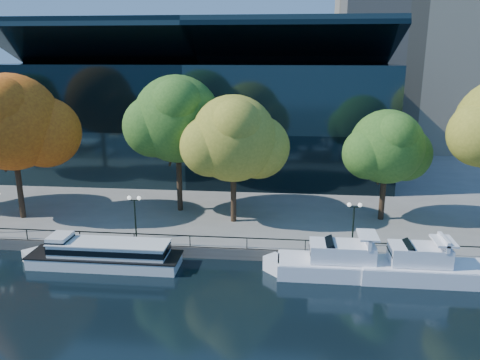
# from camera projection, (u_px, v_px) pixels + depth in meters

# --- Properties ---
(ground) EXTENTS (160.00, 160.00, 0.00)m
(ground) POSITION_uv_depth(u_px,v_px,m) (182.00, 273.00, 38.08)
(ground) COLOR black
(ground) RESTS_ON ground
(promenade) EXTENTS (90.00, 67.08, 1.00)m
(promenade) POSITION_uv_depth(u_px,v_px,m) (233.00, 165.00, 72.87)
(promenade) COLOR slate
(promenade) RESTS_ON ground
(railing) EXTENTS (88.20, 0.08, 0.99)m
(railing) POSITION_uv_depth(u_px,v_px,m) (190.00, 236.00, 40.69)
(railing) COLOR black
(railing) RESTS_ON promenade
(convention_building) EXTENTS (50.00, 24.57, 21.43)m
(convention_building) POSITION_uv_depth(u_px,v_px,m) (202.00, 117.00, 66.75)
(convention_building) COLOR black
(convention_building) RESTS_ON ground
(tour_boat) EXTENTS (13.94, 3.11, 2.64)m
(tour_boat) POSITION_uv_depth(u_px,v_px,m) (101.00, 253.00, 39.12)
(tour_boat) COLOR silver
(tour_boat) RESTS_ON ground
(cruiser_near) EXTENTS (12.49, 3.22, 3.62)m
(cruiser_near) POSITION_uv_depth(u_px,v_px,m) (342.00, 263.00, 37.41)
(cruiser_near) COLOR white
(cruiser_near) RESTS_ON ground
(cruiser_far) EXTENTS (11.28, 3.13, 3.68)m
(cruiser_far) POSITION_uv_depth(u_px,v_px,m) (418.00, 266.00, 36.69)
(cruiser_far) COLOR white
(cruiser_far) RESTS_ON ground
(tree_1) EXTENTS (11.82, 9.69, 14.55)m
(tree_1) POSITION_uv_depth(u_px,v_px,m) (13.00, 124.00, 45.49)
(tree_1) COLOR black
(tree_1) RESTS_ON promenade
(tree_2) EXTENTS (11.18, 9.17, 14.28)m
(tree_2) POSITION_uv_depth(u_px,v_px,m) (179.00, 121.00, 47.75)
(tree_2) COLOR black
(tree_2) RESTS_ON promenade
(tree_3) EXTENTS (10.47, 8.59, 12.60)m
(tree_3) POSITION_uv_depth(u_px,v_px,m) (235.00, 140.00, 44.80)
(tree_3) COLOR black
(tree_3) RESTS_ON promenade
(tree_4) EXTENTS (9.07, 7.44, 11.12)m
(tree_4) POSITION_uv_depth(u_px,v_px,m) (388.00, 148.00, 45.61)
(tree_4) COLOR black
(tree_4) RESTS_ON promenade
(lamp_1) EXTENTS (1.26, 0.36, 4.03)m
(lamp_1) POSITION_uv_depth(u_px,v_px,m) (135.00, 207.00, 41.86)
(lamp_1) COLOR black
(lamp_1) RESTS_ON promenade
(lamp_2) EXTENTS (1.26, 0.36, 4.03)m
(lamp_2) POSITION_uv_depth(u_px,v_px,m) (354.00, 214.00, 39.99)
(lamp_2) COLOR black
(lamp_2) RESTS_ON promenade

